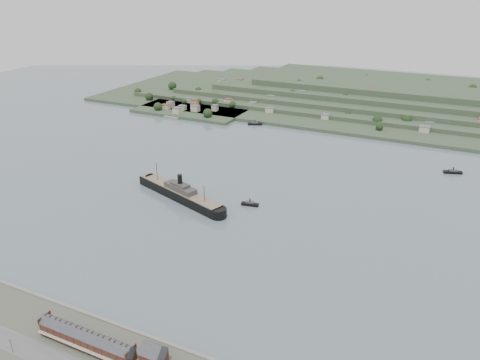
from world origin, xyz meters
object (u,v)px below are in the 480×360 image
at_px(steamship, 177,192).
at_px(tugboat, 250,204).
at_px(terrace_row, 86,339).
at_px(gabled_building, 154,356).

bearing_deg(steamship, tugboat, 11.26).
height_order(terrace_row, tugboat, terrace_row).
height_order(gabled_building, steamship, steamship).
bearing_deg(terrace_row, steamship, 108.30).
bearing_deg(tugboat, terrace_row, -91.86).
relative_size(steamship, tugboat, 7.26).
distance_m(terrace_row, gabled_building, 37.74).
distance_m(gabled_building, steamship, 190.00).
height_order(steamship, tugboat, steamship).
bearing_deg(terrace_row, tugboat, 88.14).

